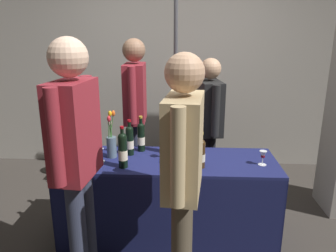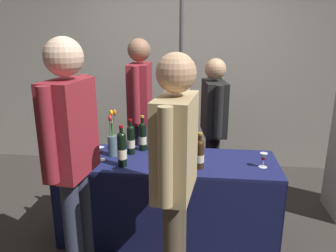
{
  "view_description": "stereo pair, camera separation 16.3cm",
  "coord_description": "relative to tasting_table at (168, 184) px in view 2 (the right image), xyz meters",
  "views": [
    {
      "loc": [
        0.13,
        -2.58,
        1.79
      ],
      "look_at": [
        0.0,
        0.0,
        1.04
      ],
      "focal_mm": 34.62,
      "sensor_mm": 36.0,
      "label": 1
    },
    {
      "loc": [
        0.29,
        -2.57,
        1.79
      ],
      "look_at": [
        0.0,
        0.0,
        1.04
      ],
      "focal_mm": 34.62,
      "sensor_mm": 36.0,
      "label": 2
    }
  ],
  "objects": [
    {
      "name": "ground_plane",
      "position": [
        0.0,
        0.0,
        -0.51
      ],
      "size": [
        12.0,
        12.0,
        0.0
      ],
      "primitive_type": "plane",
      "color": "#38332D"
    },
    {
      "name": "back_partition",
      "position": [
        0.0,
        1.81,
        1.08
      ],
      "size": [
        6.73,
        0.12,
        3.17
      ],
      "primitive_type": "cube",
      "color": "#9E998E",
      "rests_on": "ground_plane"
    },
    {
      "name": "tasting_table",
      "position": [
        0.0,
        0.0,
        0.0
      ],
      "size": [
        1.85,
        0.64,
        0.74
      ],
      "color": "#191E51",
      "rests_on": "ground_plane"
    },
    {
      "name": "featured_wine_bottle",
      "position": [
        0.27,
        -0.15,
        0.36
      ],
      "size": [
        0.07,
        0.07,
        0.3
      ],
      "color": "#38230F",
      "rests_on": "tasting_table"
    },
    {
      "name": "display_bottle_0",
      "position": [
        -0.34,
        0.1,
        0.37
      ],
      "size": [
        0.07,
        0.07,
        0.32
      ],
      "color": "black",
      "rests_on": "tasting_table"
    },
    {
      "name": "display_bottle_1",
      "position": [
        -0.75,
        -0.07,
        0.36
      ],
      "size": [
        0.08,
        0.08,
        0.3
      ],
      "color": "#38230F",
      "rests_on": "tasting_table"
    },
    {
      "name": "display_bottle_2",
      "position": [
        0.2,
        -0.06,
        0.38
      ],
      "size": [
        0.07,
        0.07,
        0.35
      ],
      "color": "black",
      "rests_on": "tasting_table"
    },
    {
      "name": "display_bottle_3",
      "position": [
        -0.26,
        0.2,
        0.37
      ],
      "size": [
        0.07,
        0.07,
        0.33
      ],
      "color": "black",
      "rests_on": "tasting_table"
    },
    {
      "name": "display_bottle_4",
      "position": [
        -0.35,
        -0.18,
        0.38
      ],
      "size": [
        0.08,
        0.08,
        0.34
      ],
      "color": "black",
      "rests_on": "tasting_table"
    },
    {
      "name": "display_bottle_5",
      "position": [
        -0.02,
        0.18,
        0.39
      ],
      "size": [
        0.08,
        0.08,
        0.37
      ],
      "color": "black",
      "rests_on": "tasting_table"
    },
    {
      "name": "display_bottle_6",
      "position": [
        -0.72,
        0.16,
        0.37
      ],
      "size": [
        0.08,
        0.08,
        0.34
      ],
      "color": "black",
      "rests_on": "tasting_table"
    },
    {
      "name": "wine_glass_near_vendor",
      "position": [
        -0.03,
        0.04,
        0.32
      ],
      "size": [
        0.07,
        0.07,
        0.13
      ],
      "color": "silver",
      "rests_on": "tasting_table"
    },
    {
      "name": "wine_glass_mid",
      "position": [
        -0.57,
        -0.07,
        0.31
      ],
      "size": [
        0.07,
        0.07,
        0.12
      ],
      "color": "silver",
      "rests_on": "tasting_table"
    },
    {
      "name": "wine_glass_near_taster",
      "position": [
        0.78,
        -0.07,
        0.32
      ],
      "size": [
        0.07,
        0.07,
        0.12
      ],
      "color": "silver",
      "rests_on": "tasting_table"
    },
    {
      "name": "flower_vase",
      "position": [
        -0.49,
        0.04,
        0.36
      ],
      "size": [
        0.08,
        0.09,
        0.42
      ],
      "color": "slate",
      "rests_on": "tasting_table"
    },
    {
      "name": "brochure_stand",
      "position": [
        0.05,
        -0.04,
        0.3
      ],
      "size": [
        0.03,
        0.17,
        0.14
      ],
      "primitive_type": "cube",
      "rotation": [
        -0.08,
        0.0,
        1.48
      ],
      "color": "silver",
      "rests_on": "tasting_table"
    },
    {
      "name": "vendor_presenter",
      "position": [
        0.4,
        0.73,
        0.42
      ],
      "size": [
        0.27,
        0.63,
        1.55
      ],
      "rotation": [
        0.0,
        0.0,
        -1.43
      ],
      "color": "black",
      "rests_on": "ground_plane"
    },
    {
      "name": "vendor_assistant",
      "position": [
        -0.39,
        0.78,
        0.55
      ],
      "size": [
        0.24,
        0.63,
        1.74
      ],
      "rotation": [
        0.0,
        0.0,
        -1.53
      ],
      "color": "#2D3347",
      "rests_on": "ground_plane"
    },
    {
      "name": "taster_foreground_right",
      "position": [
        -0.56,
        -0.66,
        0.56
      ],
      "size": [
        0.25,
        0.56,
        1.77
      ],
      "rotation": [
        0.0,
        0.0,
        1.47
      ],
      "color": "#2D3347",
      "rests_on": "ground_plane"
    },
    {
      "name": "taster_foreground_left",
      "position": [
        0.13,
        -0.75,
        0.51
      ],
      "size": [
        0.26,
        0.61,
        1.69
      ],
      "rotation": [
        0.0,
        0.0,
        1.46
      ],
      "color": "#4C4233",
      "rests_on": "ground_plane"
    },
    {
      "name": "booth_signpost",
      "position": [
        0.03,
        0.95,
        0.96
      ],
      "size": [
        0.61,
        0.04,
        2.34
      ],
      "color": "#47474C",
      "rests_on": "ground_plane"
    }
  ]
}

